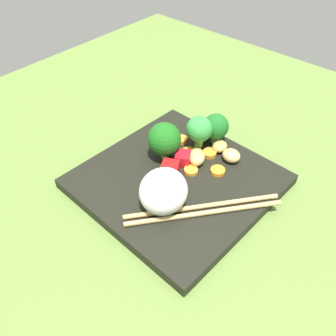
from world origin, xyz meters
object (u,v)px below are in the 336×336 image
at_px(chopstick_pair, 203,210).
at_px(rice_mound, 163,191).
at_px(square_plate, 177,181).
at_px(carrot_slice_0, 191,171).
at_px(broccoli_floret_0, 216,127).

bearing_deg(chopstick_pair, rice_mound, 158.57).
xyz_separation_m(square_plate, rice_mound, (0.02, -0.06, 0.04)).
distance_m(carrot_slice_0, chopstick_pair, 0.09).
bearing_deg(carrot_slice_0, rice_mound, -79.52).
relative_size(rice_mound, broccoli_floret_0, 1.33).
xyz_separation_m(carrot_slice_0, chopstick_pair, (0.07, -0.05, 0.00)).
distance_m(rice_mound, carrot_slice_0, 0.09).
distance_m(broccoli_floret_0, carrot_slice_0, 0.10).
xyz_separation_m(square_plate, broccoli_floret_0, (-0.01, 0.11, 0.04)).
relative_size(rice_mound, carrot_slice_0, 3.33).
bearing_deg(broccoli_floret_0, carrot_slice_0, -79.06).
relative_size(square_plate, broccoli_floret_0, 4.85).
bearing_deg(rice_mound, square_plate, 111.82).
bearing_deg(rice_mound, carrot_slice_0, 100.48).
bearing_deg(chopstick_pair, carrot_slice_0, 89.12).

